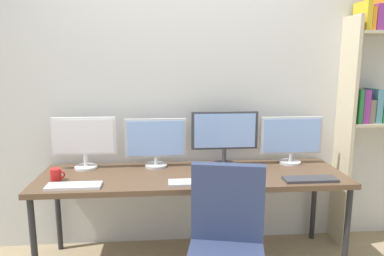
% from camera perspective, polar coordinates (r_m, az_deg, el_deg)
% --- Properties ---
extents(wall_back, '(4.74, 0.10, 2.60)m').
position_cam_1_polar(wall_back, '(3.05, -0.58, 5.17)').
color(wall_back, silver).
rests_on(wall_back, ground_plane).
extents(desk, '(2.34, 0.68, 0.74)m').
position_cam_1_polar(desk, '(2.77, 0.09, -8.32)').
color(desk, brown).
rests_on(desk, ground_plane).
extents(bookshelf, '(0.83, 0.28, 2.11)m').
position_cam_1_polar(bookshelf, '(3.41, 28.43, 4.22)').
color(bookshelf, beige).
rests_on(bookshelf, ground_plane).
extents(monitor_far_left, '(0.51, 0.18, 0.42)m').
position_cam_1_polar(monitor_far_left, '(2.96, -16.90, -1.85)').
color(monitor_far_left, silver).
rests_on(monitor_far_left, desk).
extents(monitor_center_left, '(0.50, 0.18, 0.40)m').
position_cam_1_polar(monitor_center_left, '(2.90, -5.86, -2.11)').
color(monitor_center_left, silver).
rests_on(monitor_center_left, desk).
extents(monitor_center_right, '(0.55, 0.18, 0.45)m').
position_cam_1_polar(monitor_center_right, '(2.93, 5.26, -0.99)').
color(monitor_center_right, '#38383D').
rests_on(monitor_center_right, desk).
extents(monitor_far_right, '(0.52, 0.18, 0.40)m').
position_cam_1_polar(monitor_far_right, '(3.09, 15.65, -1.61)').
color(monitor_far_right, silver).
rests_on(monitor_far_right, desk).
extents(keyboard_left, '(0.37, 0.13, 0.02)m').
position_cam_1_polar(keyboard_left, '(2.60, -18.46, -8.83)').
color(keyboard_left, silver).
rests_on(keyboard_left, desk).
extents(keyboard_center, '(0.38, 0.13, 0.02)m').
position_cam_1_polar(keyboard_center, '(2.54, 0.53, -8.76)').
color(keyboard_center, silver).
rests_on(keyboard_center, desk).
extents(keyboard_right, '(0.39, 0.13, 0.02)m').
position_cam_1_polar(keyboard_right, '(2.74, 18.47, -7.82)').
color(keyboard_right, '#38383D').
rests_on(keyboard_right, desk).
extents(computer_mouse, '(0.06, 0.10, 0.03)m').
position_cam_1_polar(computer_mouse, '(2.65, 5.21, -7.80)').
color(computer_mouse, '#38383D').
rests_on(computer_mouse, desk).
extents(coffee_mug, '(0.11, 0.08, 0.09)m').
position_cam_1_polar(coffee_mug, '(2.77, -21.01, -7.03)').
color(coffee_mug, red).
rests_on(coffee_mug, desk).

